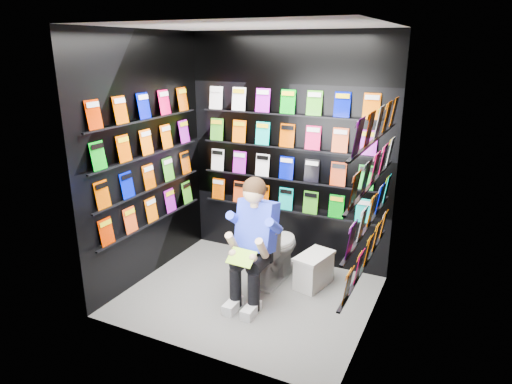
% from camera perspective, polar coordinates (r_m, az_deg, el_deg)
% --- Properties ---
extents(floor, '(2.40, 2.40, 0.00)m').
position_cam_1_polar(floor, '(4.78, -0.94, -12.82)').
color(floor, slate).
rests_on(floor, ground).
extents(ceiling, '(2.40, 2.40, 0.00)m').
position_cam_1_polar(ceiling, '(4.12, -1.14, 20.09)').
color(ceiling, white).
rests_on(ceiling, floor).
extents(wall_back, '(2.40, 0.04, 2.60)m').
position_cam_1_polar(wall_back, '(5.15, 4.00, 5.03)').
color(wall_back, black).
rests_on(wall_back, floor).
extents(wall_front, '(2.40, 0.04, 2.60)m').
position_cam_1_polar(wall_front, '(3.45, -8.54, -1.65)').
color(wall_front, black).
rests_on(wall_front, floor).
extents(wall_left, '(0.04, 2.00, 2.60)m').
position_cam_1_polar(wall_left, '(4.91, -13.66, 3.92)').
color(wall_left, black).
rests_on(wall_left, floor).
extents(wall_right, '(0.04, 2.00, 2.60)m').
position_cam_1_polar(wall_right, '(3.90, 14.92, 0.24)').
color(wall_right, black).
rests_on(wall_right, floor).
extents(comics_back, '(2.10, 0.06, 1.37)m').
position_cam_1_polar(comics_back, '(5.13, 3.88, 5.02)').
color(comics_back, '#C64A00').
rests_on(comics_back, wall_back).
extents(comics_left, '(0.06, 1.70, 1.37)m').
position_cam_1_polar(comics_left, '(4.89, -13.39, 3.95)').
color(comics_left, '#C64A00').
rests_on(comics_left, wall_left).
extents(comics_right, '(0.06, 1.70, 1.37)m').
position_cam_1_polar(comics_right, '(3.90, 14.50, 0.37)').
color(comics_right, '#C64A00').
rests_on(comics_right, wall_right).
extents(toilet, '(0.46, 0.77, 0.73)m').
position_cam_1_polar(toilet, '(4.92, 2.14, -7.04)').
color(toilet, white).
rests_on(toilet, floor).
extents(longbox, '(0.33, 0.48, 0.33)m').
position_cam_1_polar(longbox, '(4.93, 7.22, -9.82)').
color(longbox, silver).
rests_on(longbox, floor).
extents(longbox_lid, '(0.36, 0.50, 0.03)m').
position_cam_1_polar(longbox_lid, '(4.85, 7.30, -7.93)').
color(longbox_lid, silver).
rests_on(longbox_lid, longbox).
extents(reader, '(0.55, 0.77, 1.36)m').
position_cam_1_polar(reader, '(4.45, 0.23, -4.30)').
color(reader, '#1B30EA').
rests_on(reader, toilet).
extents(held_comic, '(0.27, 0.17, 0.11)m').
position_cam_1_polar(held_comic, '(4.24, -1.84, -8.18)').
color(held_comic, green).
rests_on(held_comic, reader).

